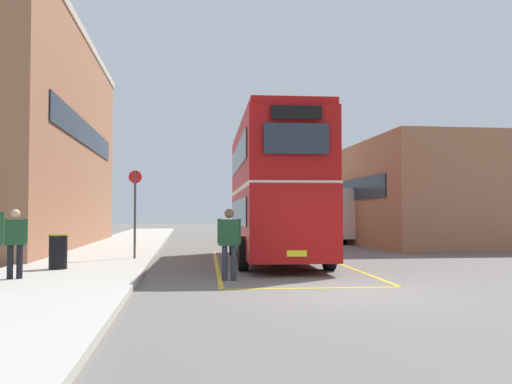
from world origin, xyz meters
TOP-DOWN VIEW (x-y plane):
  - ground_plane at (0.00, 14.40)m, footprint 135.60×135.60m
  - sidewalk_left at (-6.50, 16.80)m, footprint 4.00×57.60m
  - brick_building_left at (-11.04, 16.07)m, footprint 6.01×19.74m
  - depot_building_right at (9.54, 18.02)m, footprint 8.15×14.41m
  - double_decker_bus at (-0.36, 7.75)m, footprint 3.07×9.95m
  - single_deck_bus at (3.95, 21.92)m, footprint 3.25×9.86m
  - pedestrian_boarding at (-2.32, 2.53)m, footprint 0.58×0.34m
  - pedestrian_waiting_near at (-7.33, 2.33)m, footprint 0.54×0.28m
  - litter_bin at (-6.85, 4.57)m, footprint 0.51×0.51m
  - bus_stop_sign at (-5.09, 7.97)m, footprint 0.44×0.08m
  - bay_marking_yellow at (-0.39, 5.88)m, footprint 4.62×12.02m

SIDE VIEW (x-z plane):
  - ground_plane at x=0.00m, z-range 0.00..0.00m
  - bay_marking_yellow at x=-0.39m, z-range 0.00..0.01m
  - sidewalk_left at x=-6.50m, z-range 0.00..0.14m
  - litter_bin at x=-6.85m, z-range 0.14..1.09m
  - pedestrian_boarding at x=-2.32m, z-range 0.15..1.92m
  - pedestrian_waiting_near at x=-7.33m, z-range 0.26..1.88m
  - single_deck_bus at x=3.95m, z-range 0.13..3.15m
  - bus_stop_sign at x=-5.09m, z-range 0.42..3.40m
  - double_decker_bus at x=-0.36m, z-range 0.14..4.89m
  - depot_building_right at x=9.54m, z-range 0.00..5.31m
  - brick_building_left at x=-11.04m, z-range 0.00..10.22m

